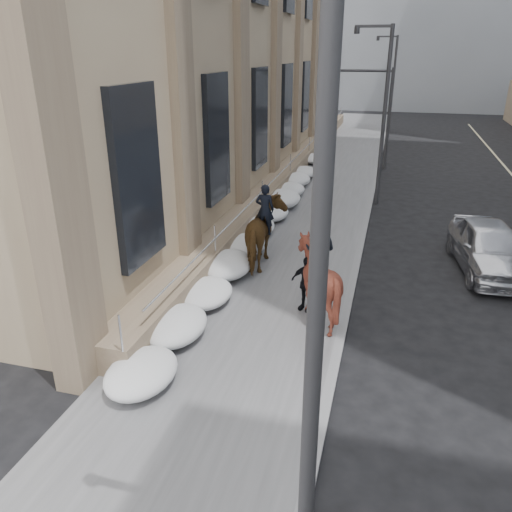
{
  "coord_description": "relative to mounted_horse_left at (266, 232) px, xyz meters",
  "views": [
    {
      "loc": [
        3.44,
        -10.14,
        7.0
      ],
      "look_at": [
        0.08,
        2.14,
        1.7
      ],
      "focal_mm": 35.0,
      "sensor_mm": 36.0,
      "label": 1
    }
  ],
  "objects": [
    {
      "name": "streetlight_far",
      "position": [
        3.15,
        28.85,
        3.28
      ],
      "size": [
        1.71,
        0.24,
        8.0
      ],
      "color": "#2D2D30",
      "rests_on": "ground"
    },
    {
      "name": "mounted_horse_left",
      "position": [
        0.0,
        0.0,
        0.0
      ],
      "size": [
        1.49,
        2.79,
        2.79
      ],
      "rotation": [
        0.0,
        0.0,
        3.25
      ],
      "color": "#442D14",
      "rests_on": "sidewalk"
    },
    {
      "name": "car_silver",
      "position": [
        7.3,
        1.79,
        -0.45
      ],
      "size": [
        2.56,
        5.14,
        1.68
      ],
      "primitive_type": "imported",
      "rotation": [
        0.0,
        0.0,
        0.12
      ],
      "color": "silver",
      "rests_on": "ground"
    },
    {
      "name": "mounted_horse_right",
      "position": [
        2.23,
        -3.07,
        -0.0
      ],
      "size": [
        2.01,
        2.2,
        2.74
      ],
      "rotation": [
        0.0,
        0.0,
        3.0
      ],
      "color": "#4F2016",
      "rests_on": "sidewalk"
    },
    {
      "name": "streetlight_mid",
      "position": [
        3.15,
        8.85,
        3.28
      ],
      "size": [
        1.71,
        0.24,
        8.0
      ],
      "color": "#2D2D30",
      "rests_on": "ground"
    },
    {
      "name": "limestone_building",
      "position": [
        -4.85,
        14.81,
        7.61
      ],
      "size": [
        6.1,
        44.0,
        18.0
      ],
      "color": "#988063",
      "rests_on": "ground"
    },
    {
      "name": "pedestrian",
      "position": [
        1.89,
        -2.79,
        -0.37
      ],
      "size": [
        1.03,
        0.7,
        1.62
      ],
      "primitive_type": "imported",
      "rotation": [
        0.0,
        0.0,
        -0.35
      ],
      "color": "black",
      "rests_on": "sidewalk"
    },
    {
      "name": "streetlight_near",
      "position": [
        3.15,
        -11.15,
        3.28
      ],
      "size": [
        1.71,
        0.24,
        8.0
      ],
      "color": "#2D2D30",
      "rests_on": "ground"
    },
    {
      "name": "traffic_signal",
      "position": [
        2.48,
        16.85,
        2.71
      ],
      "size": [
        4.1,
        0.22,
        6.0
      ],
      "color": "#2D2D30",
      "rests_on": "ground"
    },
    {
      "name": "sidewalk",
      "position": [
        0.41,
        4.85,
        -1.24
      ],
      "size": [
        5.0,
        80.0,
        0.12
      ],
      "primitive_type": "cube",
      "color": "#515154",
      "rests_on": "ground"
    },
    {
      "name": "ground",
      "position": [
        0.41,
        -5.15,
        -1.3
      ],
      "size": [
        140.0,
        140.0,
        0.0
      ],
      "primitive_type": "plane",
      "color": "black",
      "rests_on": "ground"
    },
    {
      "name": "curb",
      "position": [
        3.03,
        4.85,
        -1.24
      ],
      "size": [
        0.24,
        80.0,
        0.12
      ],
      "primitive_type": "cube",
      "color": "slate",
      "rests_on": "ground"
    },
    {
      "name": "bg_building_far",
      "position": [
        -5.59,
        66.85,
        8.7
      ],
      "size": [
        24.0,
        12.0,
        20.0
      ],
      "primitive_type": "cube",
      "color": "gray",
      "rests_on": "ground"
    },
    {
      "name": "snow_bank",
      "position": [
        -1.01,
        2.96,
        -0.83
      ],
      "size": [
        1.7,
        18.1,
        0.76
      ],
      "color": "silver",
      "rests_on": "sidewalk"
    }
  ]
}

